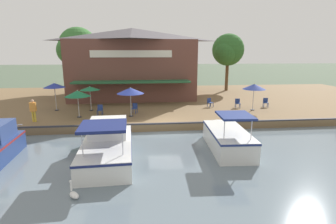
# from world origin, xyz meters

# --- Properties ---
(ground_plane) EXTENTS (220.00, 220.00, 0.00)m
(ground_plane) POSITION_xyz_m (0.00, 0.00, 0.00)
(ground_plane) COLOR #4C5B47
(quay_deck) EXTENTS (22.00, 56.00, 0.60)m
(quay_deck) POSITION_xyz_m (-11.00, 0.00, 0.30)
(quay_deck) COLOR brown
(quay_deck) RESTS_ON ground
(quay_edge_fender) EXTENTS (0.20, 50.40, 0.10)m
(quay_edge_fender) POSITION_xyz_m (-0.10, 0.00, 0.65)
(quay_edge_fender) COLOR #2D2D33
(quay_edge_fender) RESTS_ON quay_deck
(waterfront_restaurant) EXTENTS (11.29, 14.21, 7.85)m
(waterfront_restaurant) POSITION_xyz_m (-13.22, -2.59, 4.58)
(waterfront_restaurant) COLOR brown
(waterfront_restaurant) RESTS_ON quay_deck
(patio_umbrella_by_entrance) EXTENTS (1.75, 1.75, 2.22)m
(patio_umbrella_by_entrance) POSITION_xyz_m (-5.32, -6.23, 2.61)
(patio_umbrella_by_entrance) COLOR #B7B7B7
(patio_umbrella_by_entrance) RESTS_ON quay_deck
(patio_umbrella_near_quay_edge) EXTENTS (2.18, 2.18, 2.41)m
(patio_umbrella_near_quay_edge) POSITION_xyz_m (-2.75, -2.57, 2.73)
(patio_umbrella_near_quay_edge) COLOR #B7B7B7
(patio_umbrella_near_quay_edge) RESTS_ON quay_deck
(patio_umbrella_back_row) EXTENTS (2.04, 2.04, 2.43)m
(patio_umbrella_back_row) POSITION_xyz_m (-4.03, 8.38, 2.75)
(patio_umbrella_back_row) COLOR #B7B7B7
(patio_umbrella_back_row) RESTS_ON quay_deck
(patio_umbrella_mid_patio_right) EXTENTS (1.87, 1.87, 2.53)m
(patio_umbrella_mid_patio_right) POSITION_xyz_m (-5.72, -9.37, 2.88)
(patio_umbrella_mid_patio_right) COLOR #B7B7B7
(patio_umbrella_mid_patio_right) RESTS_ON quay_deck
(patio_umbrella_far_corner) EXTENTS (2.02, 2.02, 2.24)m
(patio_umbrella_far_corner) POSITION_xyz_m (-2.88, -6.76, 2.55)
(patio_umbrella_far_corner) COLOR #B7B7B7
(patio_umbrella_far_corner) RESTS_ON quay_deck
(cafe_chair_beside_entrance) EXTENTS (0.56, 0.56, 0.85)m
(cafe_chair_beside_entrance) POSITION_xyz_m (-3.94, -2.31, 1.08)
(cafe_chair_beside_entrance) COLOR navy
(cafe_chair_beside_entrance) RESTS_ON quay_deck
(cafe_chair_far_corner_seat) EXTENTS (0.46, 0.46, 0.85)m
(cafe_chair_far_corner_seat) POSITION_xyz_m (-3.57, -5.19, 1.08)
(cafe_chair_far_corner_seat) COLOR navy
(cafe_chair_far_corner_seat) RESTS_ON quay_deck
(cafe_chair_facing_river) EXTENTS (0.58, 0.58, 0.85)m
(cafe_chair_facing_river) POSITION_xyz_m (-5.81, 4.85, 1.08)
(cafe_chair_facing_river) COLOR navy
(cafe_chair_facing_river) RESTS_ON quay_deck
(cafe_chair_under_first_umbrella) EXTENTS (0.54, 0.54, 0.85)m
(cafe_chair_under_first_umbrella) POSITION_xyz_m (-5.28, 10.21, 1.08)
(cafe_chair_under_first_umbrella) COLOR navy
(cafe_chair_under_first_umbrella) RESTS_ON quay_deck
(cafe_chair_mid_patio) EXTENTS (0.50, 0.50, 0.85)m
(cafe_chair_mid_patio) POSITION_xyz_m (-5.23, 7.40, 1.08)
(cafe_chair_mid_patio) COLOR navy
(cafe_chair_mid_patio) RESTS_ON quay_deck
(person_at_quay_edge) EXTENTS (0.49, 0.49, 1.72)m
(person_at_quay_edge) POSITION_xyz_m (-1.80, -9.83, 1.68)
(person_at_quay_edge) COLOR gold
(person_at_quay_edge) RESTS_ON quay_deck
(motorboat_far_downstream) EXTENTS (5.69, 2.34, 2.42)m
(motorboat_far_downstream) POSITION_xyz_m (3.53, 3.38, 0.75)
(motorboat_far_downstream) COLOR silver
(motorboat_far_downstream) RESTS_ON river_water
(motorboat_distant_upstream) EXTENTS (7.10, 2.83, 2.36)m
(motorboat_distant_upstream) POSITION_xyz_m (4.15, -3.62, 0.82)
(motorboat_distant_upstream) COLOR white
(motorboat_distant_upstream) RESTS_ON river_water
(swan) EXTENTS (0.61, 0.57, 0.69)m
(swan) POSITION_xyz_m (8.60, -4.48, 0.23)
(swan) COLOR white
(swan) RESTS_ON river_water
(tree_downstream_bank) EXTENTS (4.44, 4.22, 7.57)m
(tree_downstream_bank) POSITION_xyz_m (-16.30, 9.83, 5.93)
(tree_downstream_bank) COLOR brown
(tree_downstream_bank) RESTS_ON quay_deck
(tree_behind_restaurant) EXTENTS (5.20, 4.95, 8.31)m
(tree_behind_restaurant) POSITION_xyz_m (-17.27, -9.85, 6.29)
(tree_behind_restaurant) COLOR brown
(tree_behind_restaurant) RESTS_ON quay_deck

